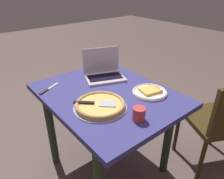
# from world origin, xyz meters

# --- Properties ---
(ground_plane) EXTENTS (12.00, 12.00, 0.00)m
(ground_plane) POSITION_xyz_m (0.00, 0.00, 0.00)
(ground_plane) COLOR brown
(dining_table) EXTENTS (1.05, 0.83, 0.74)m
(dining_table) POSITION_xyz_m (0.00, 0.00, 0.63)
(dining_table) COLOR navy
(dining_table) RESTS_ON ground_plane
(laptop) EXTENTS (0.33, 0.38, 0.24)m
(laptop) POSITION_xyz_m (-0.24, 0.15, 0.79)
(laptop) COLOR #C1B3BC
(laptop) RESTS_ON dining_table
(pizza_plate) EXTENTS (0.25, 0.25, 0.04)m
(pizza_plate) POSITION_xyz_m (0.20, 0.24, 0.76)
(pizza_plate) COLOR silver
(pizza_plate) RESTS_ON dining_table
(pizza_tray) EXTENTS (0.35, 0.35, 0.04)m
(pizza_tray) POSITION_xyz_m (0.13, -0.16, 0.76)
(pizza_tray) COLOR #9596AE
(pizza_tray) RESTS_ON dining_table
(table_knife) EXTENTS (0.11, 0.19, 0.01)m
(table_knife) POSITION_xyz_m (-0.32, -0.33, 0.75)
(table_knife) COLOR silver
(table_knife) RESTS_ON dining_table
(drink_cup) EXTENTS (0.08, 0.08, 0.08)m
(drink_cup) POSITION_xyz_m (0.38, -0.06, 0.79)
(drink_cup) COLOR #C53D3A
(drink_cup) RESTS_ON dining_table
(chair_near) EXTENTS (0.58, 0.58, 0.87)m
(chair_near) POSITION_xyz_m (0.58, 0.67, 0.51)
(chair_near) COLOR #362910
(chair_near) RESTS_ON ground_plane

